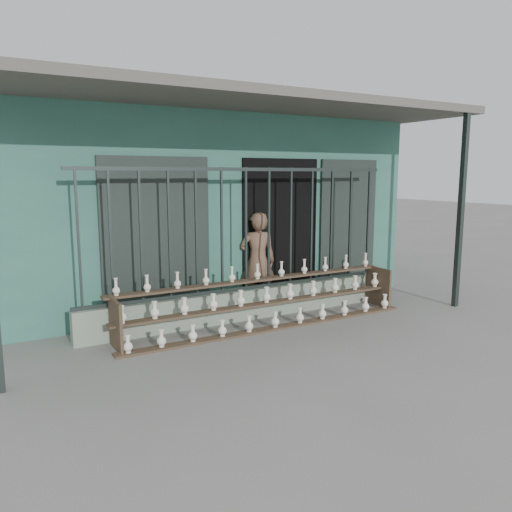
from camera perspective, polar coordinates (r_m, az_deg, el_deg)
ground at (r=6.51m, az=4.40°, el=-9.97°), size 60.00×60.00×0.00m
workshop_building at (r=9.95m, az=-9.22°, el=6.16°), size 7.40×6.60×3.21m
parapet_wall at (r=7.51m, az=-1.13°, el=-5.52°), size 5.00×0.20×0.45m
security_fence at (r=7.30m, az=-1.16°, el=3.03°), size 5.00×0.04×1.80m
shelf_rack at (r=7.18m, az=1.22°, el=-5.11°), size 4.50×0.68×0.85m
elderly_woman at (r=7.91m, az=0.18°, el=-0.61°), size 0.67×0.56×1.57m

